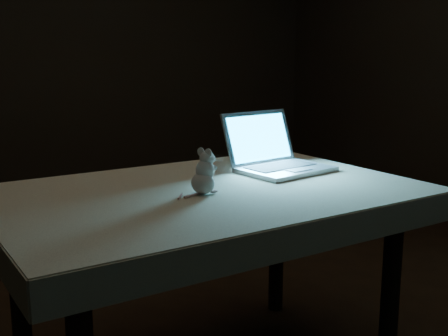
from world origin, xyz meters
TOP-DOWN VIEW (x-y plane):
  - floor at (0.00, 0.00)m, footprint 5.00×5.00m
  - back_wall at (0.00, 2.50)m, footprint 4.50×0.04m
  - table at (-0.30, -0.29)m, footprint 1.40×0.93m
  - tablecloth at (-0.22, -0.28)m, footprint 1.52×1.05m
  - laptop at (0.11, -0.20)m, footprint 0.39×0.36m
  - plush_mouse at (-0.35, -0.35)m, footprint 0.13×0.13m

SIDE VIEW (x-z plane):
  - floor at x=0.00m, z-range 0.00..0.00m
  - table at x=-0.30m, z-range 0.00..0.74m
  - tablecloth at x=-0.22m, z-range 0.64..0.74m
  - plush_mouse at x=-0.35m, z-range 0.74..0.90m
  - laptop at x=0.11m, z-range 0.74..0.98m
  - back_wall at x=0.00m, z-range 0.00..2.60m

